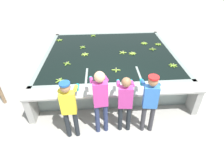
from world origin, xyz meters
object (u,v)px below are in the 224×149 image
Objects in this scene: banana_bunch_floating_2 at (153,49)px; knife_0 at (63,94)px; worker_0 at (69,105)px; worker_1 at (100,97)px; banana_bunch_floating_6 at (116,70)px; banana_bunch_floating_1 at (85,54)px; banana_bunch_floating_8 at (67,64)px; worker_3 at (150,99)px; banana_bunch_floating_0 at (93,36)px; banana_bunch_floating_9 at (60,80)px; banana_bunch_floating_3 at (59,40)px; banana_bunch_floating_4 at (83,47)px; banana_bunch_floating_12 at (132,53)px; banana_bunch_floating_5 at (123,53)px; worker_2 at (125,100)px; banana_bunch_floating_10 at (158,44)px; banana_bunch_floating_7 at (173,65)px; banana_bunch_floating_11 at (144,43)px.

knife_0 is (-2.89, -2.38, -0.01)m from banana_bunch_floating_2.
worker_0 is 0.91× the size of worker_1.
banana_bunch_floating_6 is (0.48, 1.46, -0.21)m from worker_1.
banana_bunch_floating_1 is 0.81m from banana_bunch_floating_8.
banana_bunch_floating_8 is at bearing 136.83° from worker_3.
banana_bunch_floating_0 is 0.82× the size of banana_bunch_floating_9.
banana_bunch_floating_2 is at bearing 55.14° from worker_1.
banana_bunch_floating_2 is (2.21, -1.56, 0.00)m from banana_bunch_floating_0.
banana_bunch_floating_3 and banana_bunch_floating_6 have the same top height.
banana_bunch_floating_4 is 0.91× the size of banana_bunch_floating_12.
banana_bunch_floating_5 is (-1.13, -0.20, -0.00)m from banana_bunch_floating_2.
banana_bunch_floating_4 is at bearing 110.45° from worker_2.
worker_1 is at bearing -78.92° from banana_bunch_floating_1.
worker_0 is at bearing -94.03° from banana_bunch_floating_1.
banana_bunch_floating_4 is 0.76× the size of knife_0.
banana_bunch_floating_5 is 1.60m from banana_bunch_floating_10.
knife_0 is (-0.30, -2.75, -0.01)m from banana_bunch_floating_4.
banana_bunch_floating_4 is at bearing 101.35° from banana_bunch_floating_1.
banana_bunch_floating_7 and banana_bunch_floating_8 have the same top height.
banana_bunch_floating_5 and banana_bunch_floating_10 have the same top height.
banana_bunch_floating_1 and banana_bunch_floating_4 have the same top height.
banana_bunch_floating_8 is (-1.04, 1.96, -0.21)m from worker_1.
banana_bunch_floating_4 is 1.29m from banana_bunch_floating_8.
banana_bunch_floating_2 is at bearing -17.72° from banana_bunch_floating_3.
banana_bunch_floating_8 and banana_bunch_floating_11 have the same top height.
banana_bunch_floating_2 is 1.00× the size of banana_bunch_floating_6.
banana_bunch_floating_2 is 1.01× the size of banana_bunch_floating_12.
worker_2 is at bearing 4.43° from worker_0.
worker_1 is 6.19× the size of banana_bunch_floating_12.
banana_bunch_floating_4 and banana_bunch_floating_8 have the same top height.
banana_bunch_floating_8 is at bearing 161.84° from banana_bunch_floating_6.
banana_bunch_floating_10 is (0.02, 1.64, 0.00)m from banana_bunch_floating_7.
worker_0 is 6.92× the size of banana_bunch_floating_0.
banana_bunch_floating_3 and banana_bunch_floating_10 have the same top height.
worker_0 is 0.98× the size of worker_3.
banana_bunch_floating_9 is (-3.38, -0.58, 0.00)m from banana_bunch_floating_7.
banana_bunch_floating_4 is at bearing 101.13° from worker_1.
banana_bunch_floating_11 is at bearing 79.01° from worker_3.
knife_0 is (-3.21, -1.17, -0.01)m from banana_bunch_floating_7.
worker_0 is 3.27m from banana_bunch_floating_4.
banana_bunch_floating_7 and banana_bunch_floating_10 have the same top height.
banana_bunch_floating_1 is 0.85× the size of knife_0.
worker_1 is at bearing -78.87° from banana_bunch_floating_4.
banana_bunch_floating_4 and banana_bunch_floating_12 have the same top height.
worker_3 is at bearing -58.46° from banana_bunch_floating_1.
banana_bunch_floating_0 and banana_bunch_floating_6 have the same top height.
banana_bunch_floating_2 is 2.61m from banana_bunch_floating_4.
banana_bunch_floating_6 is at bearing -135.47° from banana_bunch_floating_10.
banana_bunch_floating_10 is 4.28m from knife_0.
worker_2 reaches higher than banana_bunch_floating_2.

